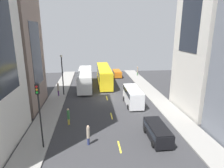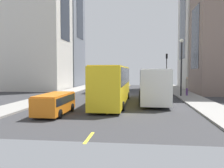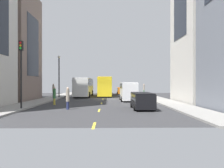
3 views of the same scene
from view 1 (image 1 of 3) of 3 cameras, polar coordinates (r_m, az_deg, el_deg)
The scene contains 21 objects.
ground_plane at distance 31.88m, azimuth -1.53°, elevation -4.21°, with size 43.33×43.33×0.00m, color #333335.
sidewalk_west at distance 32.27m, azimuth -16.29°, elevation -4.47°, with size 2.88×44.00×0.15m, color gray.
sidewalk_east at distance 33.52m, azimuth 12.64°, elevation -3.46°, with size 2.88×44.00×0.15m, color gray.
lane_stripe_1 at distance 19.35m, azimuth 2.24°, elevation -18.18°, with size 0.16×2.00×0.01m, color yellow.
lane_stripe_2 at distance 25.43m, azimuth -0.15°, elevation -9.48°, with size 0.16×2.00×0.01m, color yellow.
lane_stripe_3 at distance 31.88m, azimuth -1.53°, elevation -4.20°, with size 0.16×2.00×0.01m, color yellow.
lane_stripe_4 at distance 38.53m, azimuth -2.43°, elevation -0.72°, with size 0.16×2.00×0.01m, color yellow.
lane_stripe_5 at distance 45.28m, azimuth -3.06°, elevation 1.73°, with size 0.16×2.00×0.01m, color yellow.
lane_stripe_6 at distance 52.10m, azimuth -3.53°, elevation 3.54°, with size 0.16×2.00×0.01m, color yellow.
building_west_1 at distance 29.91m, azimuth -29.56°, elevation 7.69°, with size 8.64×8.33×15.43m.
city_bus_white at distance 37.85m, azimuth -8.00°, elevation 1.98°, with size 2.80×11.90×3.35m.
streetcar_yellow at distance 40.10m, azimuth -2.39°, elevation 3.05°, with size 2.70×12.89×3.59m.
delivery_van_white at distance 28.80m, azimuth 6.24°, elevation -3.30°, with size 2.25×5.73×2.58m.
car_black_0 at distance 20.60m, azimuth 13.34°, elevation -13.43°, with size 1.93×4.45×1.55m.
car_orange_1 at distance 46.69m, azimuth 1.49°, elevation 3.28°, with size 1.93×4.62×1.51m.
pedestrian_crossing_mid at distance 47.75m, azimuth 7.60°, elevation 3.93°, with size 0.31×0.31×2.13m.
pedestrian_waiting_curb at distance 23.37m, azimuth -12.85°, elevation -9.27°, with size 0.32×0.32×2.07m.
pedestrian_crossing_near at distance 19.24m, azimuth -7.10°, elevation -14.70°, with size 0.33×0.33×2.06m.
pedestrian_walking_far at distance 33.47m, azimuth -15.73°, elevation -1.40°, with size 0.32×0.32×2.25m.
traffic_light_near_corner at distance 18.22m, azimuth -20.94°, elevation -5.81°, with size 0.32×0.44×6.19m.
streetlamp_near at distance 33.16m, azimuth -14.60°, elevation 3.90°, with size 0.44×0.44×6.87m.
Camera 1 is at (-2.52, -29.92, 10.72)m, focal length 30.72 mm.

